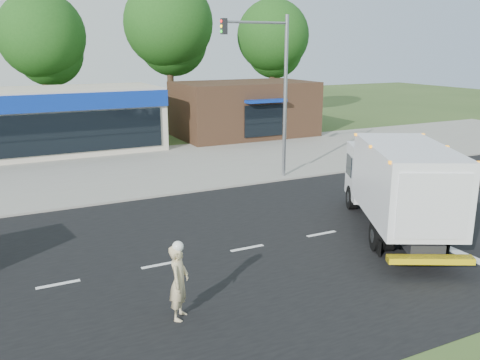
{
  "coord_description": "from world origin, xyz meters",
  "views": [
    {
      "loc": [
        -10.21,
        -14.02,
        6.51
      ],
      "look_at": [
        -2.09,
        2.37,
        1.7
      ],
      "focal_mm": 38.0,
      "sensor_mm": 36.0,
      "label": 1
    }
  ],
  "objects": [
    {
      "name": "background_trees",
      "position": [
        -0.85,
        28.16,
        7.38
      ],
      "size": [
        36.77,
        7.39,
        12.1
      ],
      "color": "#332114",
      "rests_on": "ground"
    },
    {
      "name": "lane_markings",
      "position": [
        1.35,
        -1.35,
        0.02
      ],
      "size": [
        55.2,
        7.0,
        0.01
      ],
      "color": "silver",
      "rests_on": "road_asphalt"
    },
    {
      "name": "ems_box_truck",
      "position": [
        2.39,
        -1.09,
        1.95
      ],
      "size": [
        5.57,
        7.86,
        3.38
      ],
      "rotation": [
        0.0,
        0.0,
        1.1
      ],
      "color": "black",
      "rests_on": "ground"
    },
    {
      "name": "sidewalk",
      "position": [
        0.0,
        8.2,
        0.06
      ],
      "size": [
        60.0,
        2.4,
        0.12
      ],
      "primitive_type": "cube",
      "color": "gray",
      "rests_on": "ground"
    },
    {
      "name": "retail_strip_mall",
      "position": [
        -9.0,
        19.93,
        2.01
      ],
      "size": [
        18.0,
        6.2,
        4.0
      ],
      "color": "beige",
      "rests_on": "ground"
    },
    {
      "name": "traffic_signal_pole",
      "position": [
        2.35,
        7.6,
        4.92
      ],
      "size": [
        3.51,
        0.25,
        8.0
      ],
      "color": "gray",
      "rests_on": "ground"
    },
    {
      "name": "road_asphalt",
      "position": [
        0.0,
        0.0,
        0.0
      ],
      "size": [
        60.0,
        14.0,
        0.02
      ],
      "primitive_type": "cube",
      "color": "black",
      "rests_on": "ground"
    },
    {
      "name": "brown_storefront",
      "position": [
        7.0,
        19.98,
        2.0
      ],
      "size": [
        10.0,
        6.7,
        4.0
      ],
      "color": "#382316",
      "rests_on": "ground"
    },
    {
      "name": "ground",
      "position": [
        0.0,
        0.0,
        0.0
      ],
      "size": [
        120.0,
        120.0,
        0.0
      ],
      "primitive_type": "plane",
      "color": "#385123",
      "rests_on": "ground"
    },
    {
      "name": "emergency_worker",
      "position": [
        -6.52,
        -3.23,
        0.99
      ],
      "size": [
        0.78,
        0.84,
        2.03
      ],
      "rotation": [
        0.0,
        0.0,
        0.95
      ],
      "color": "#C9B286",
      "rests_on": "ground"
    },
    {
      "name": "parking_apron",
      "position": [
        0.0,
        14.0,
        0.01
      ],
      "size": [
        60.0,
        9.0,
        0.02
      ],
      "primitive_type": "cube",
      "color": "gray",
      "rests_on": "ground"
    }
  ]
}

